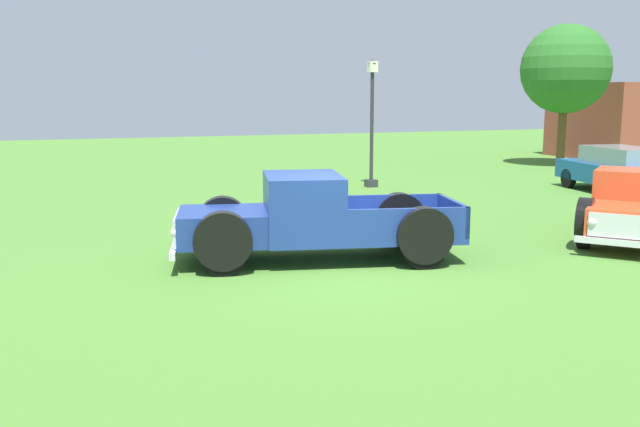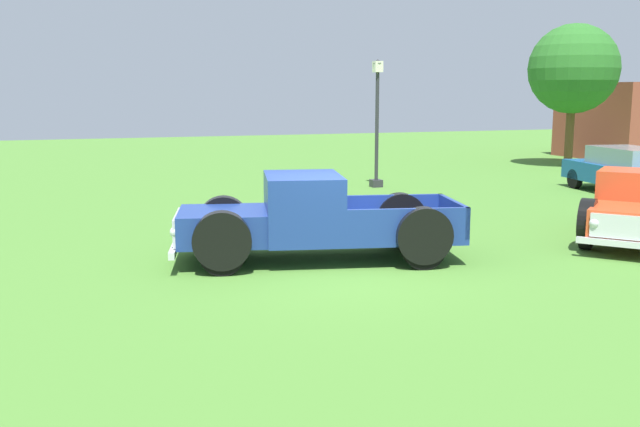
% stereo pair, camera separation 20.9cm
% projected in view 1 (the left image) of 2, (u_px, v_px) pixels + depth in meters
% --- Properties ---
extents(ground_plane, '(80.00, 80.00, 0.00)m').
position_uv_depth(ground_plane, '(339.00, 268.00, 12.67)').
color(ground_plane, '#477A2D').
extents(pickup_truck_foreground, '(3.09, 5.66, 1.64)m').
position_uv_depth(pickup_truck_foreground, '(300.00, 220.00, 13.11)').
color(pickup_truck_foreground, navy).
rests_on(pickup_truck_foreground, ground_plane).
extents(pickup_truck_behind_left, '(4.59, 4.90, 1.52)m').
position_uv_depth(pickup_truck_behind_left, '(636.00, 207.00, 14.95)').
color(pickup_truck_behind_left, '#D14723').
rests_on(pickup_truck_behind_left, ground_plane).
extents(sedan_distant_a, '(4.65, 2.44, 1.48)m').
position_uv_depth(sedan_distant_a, '(619.00, 169.00, 21.98)').
color(sedan_distant_a, '#195699').
rests_on(sedan_distant_a, ground_plane).
extents(lamp_post_far, '(0.36, 0.36, 4.26)m').
position_uv_depth(lamp_post_far, '(372.00, 121.00, 23.31)').
color(lamp_post_far, '#2D2D33').
rests_on(lamp_post_far, ground_plane).
extents(oak_tree_center, '(3.80, 3.80, 6.07)m').
position_uv_depth(oak_tree_center, '(565.00, 69.00, 29.85)').
color(oak_tree_center, brown).
rests_on(oak_tree_center, ground_plane).
extents(brick_pavilion, '(5.31, 5.82, 3.64)m').
position_uv_depth(brick_pavilion, '(628.00, 120.00, 34.44)').
color(brick_pavilion, brown).
rests_on(brick_pavilion, ground_plane).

